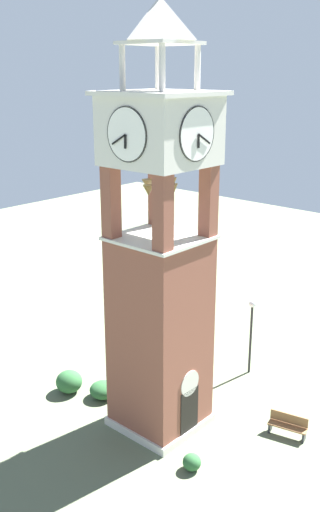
{
  "coord_description": "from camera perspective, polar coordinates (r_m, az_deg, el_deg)",
  "views": [
    {
      "loc": [
        -15.95,
        -14.28,
        14.56
      ],
      "look_at": [
        0.0,
        0.0,
        7.61
      ],
      "focal_mm": 40.12,
      "sensor_mm": 36.0,
      "label": 1
    }
  ],
  "objects": [
    {
      "name": "ground",
      "position": [
        25.89,
        0.0,
        -16.24
      ],
      "size": [
        80.0,
        80.0,
        0.0
      ],
      "primitive_type": "plane",
      "color": "#5B664C"
    },
    {
      "name": "lamp_post",
      "position": [
        28.72,
        9.1,
        -6.62
      ],
      "size": [
        0.36,
        0.36,
        3.92
      ],
      "color": "black",
      "rests_on": "ground"
    },
    {
      "name": "park_bench",
      "position": [
        25.42,
        12.63,
        -16.13
      ],
      "size": [
        0.8,
        1.66,
        0.95
      ],
      "color": "brown",
      "rests_on": "ground"
    },
    {
      "name": "clock_tower",
      "position": [
        22.67,
        0.0,
        -1.27
      ],
      "size": [
        3.81,
        3.81,
        17.26
      ],
      "color": "brown",
      "rests_on": "ground"
    },
    {
      "name": "trash_bin",
      "position": [
        29.64,
        -1.96,
        -10.56
      ],
      "size": [
        0.52,
        0.52,
        0.8
      ],
      "primitive_type": "cylinder",
      "color": "#38513D",
      "rests_on": "ground"
    },
    {
      "name": "shrub_behind_bench",
      "position": [
        28.06,
        -9.05,
        -12.27
      ],
      "size": [
        1.25,
        1.25,
        1.06
      ],
      "primitive_type": "ellipsoid",
      "color": "#28562D",
      "rests_on": "ground"
    },
    {
      "name": "shrub_left_of_tower",
      "position": [
        23.22,
        3.19,
        -19.84
      ],
      "size": [
        0.71,
        0.71,
        0.66
      ],
      "primitive_type": "ellipsoid",
      "color": "#28562D",
      "rests_on": "ground"
    },
    {
      "name": "shrub_near_entry",
      "position": [
        27.5,
        -5.71,
        -13.14
      ],
      "size": [
        1.24,
        1.24,
        0.77
      ],
      "primitive_type": "ellipsoid",
      "color": "#28562D",
      "rests_on": "ground"
    }
  ]
}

